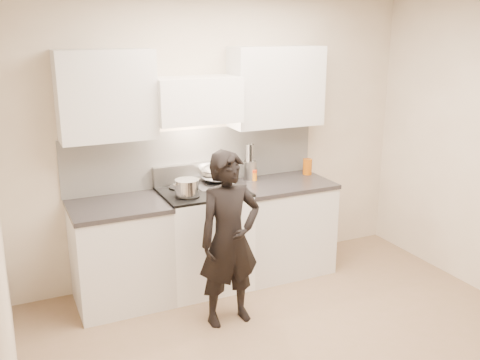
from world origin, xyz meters
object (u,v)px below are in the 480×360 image
stove (204,238)px  wok (217,173)px  utensil_crock (250,169)px  person (229,239)px  counter_right (281,226)px

stove → wok: (0.20, 0.14, 0.58)m
stove → utensil_crock: utensil_crock is taller
wok → stove: bearing=-144.1°
wok → utensil_crock: 0.39m
person → counter_right: bearing=36.9°
counter_right → person: 1.14m
counter_right → utensil_crock: (-0.25, 0.22, 0.57)m
counter_right → wok: size_ratio=2.19×
wok → person: person is taller
counter_right → utensil_crock: 0.66m
counter_right → person: bearing=-141.5°
wok → person: 0.93m
utensil_crock → counter_right: bearing=-41.4°
utensil_crock → person: bearing=-124.4°
wok → utensil_crock: size_ratio=1.19×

